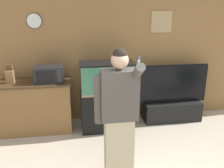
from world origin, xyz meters
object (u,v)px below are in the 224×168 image
knife_block (10,76)px  tv_on_stand (172,104)px  person_standing (119,114)px  microwave (49,74)px  aquarium_on_stand (107,97)px  counter_island (36,106)px

knife_block → tv_on_stand: (2.92, 0.04, -0.71)m
person_standing → microwave: bearing=123.0°
knife_block → microwave: bearing=-1.6°
microwave → person_standing: 1.74m
knife_block → aquarium_on_stand: size_ratio=0.26×
microwave → tv_on_stand: bearing=1.5°
microwave → knife_block: (-0.64, 0.02, -0.02)m
microwave → knife_block: bearing=178.4°
microwave → knife_block: 0.64m
counter_island → microwave: size_ratio=2.59×
counter_island → tv_on_stand: size_ratio=0.96×
knife_block → tv_on_stand: bearing=0.8°
aquarium_on_stand → tv_on_stand: (1.29, 0.17, -0.30)m
knife_block → tv_on_stand: 3.00m
microwave → aquarium_on_stand: 1.08m
knife_block → aquarium_on_stand: bearing=-4.5°
counter_island → knife_block: size_ratio=4.02×
counter_island → person_standing: 1.96m
microwave → aquarium_on_stand: aquarium_on_stand is taller
knife_block → person_standing: size_ratio=0.19×
aquarium_on_stand → person_standing: size_ratio=0.72×
counter_island → tv_on_stand: (2.55, 0.05, -0.14)m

